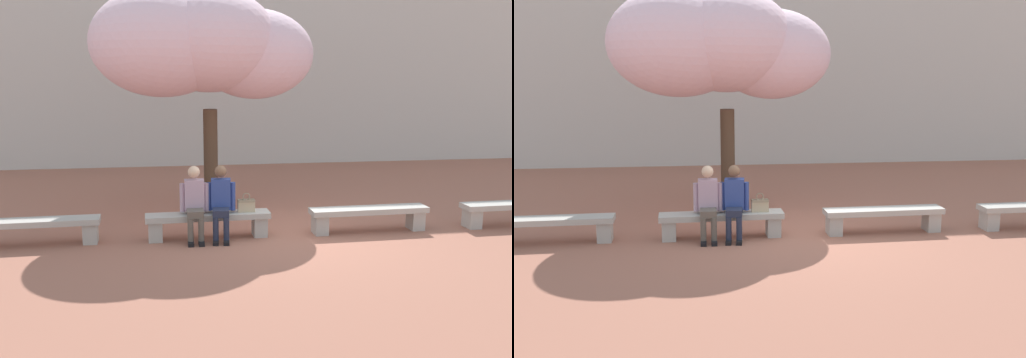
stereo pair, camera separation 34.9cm
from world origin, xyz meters
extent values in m
plane|color=#9E604C|center=(0.00, 0.00, 0.00)|extent=(100.00, 100.00, 0.00)
cube|color=beige|center=(0.00, 10.04, 4.55)|extent=(28.00, 4.00, 9.11)
cube|color=#ADA89E|center=(-4.41, 0.00, 0.40)|extent=(2.19, 0.48, 0.10)
cube|color=#ADA89E|center=(-3.49, 0.03, 0.17)|extent=(0.25, 0.35, 0.35)
cube|color=#ADA89E|center=(-1.47, 0.00, 0.40)|extent=(2.19, 0.48, 0.10)
cube|color=#ADA89E|center=(-2.39, -0.03, 0.17)|extent=(0.25, 0.35, 0.35)
cube|color=#ADA89E|center=(-0.55, 0.03, 0.17)|extent=(0.25, 0.35, 0.35)
cube|color=#ADA89E|center=(1.47, 0.00, 0.40)|extent=(2.19, 0.48, 0.10)
cube|color=#ADA89E|center=(0.55, -0.03, 0.17)|extent=(0.25, 0.35, 0.35)
cube|color=#ADA89E|center=(2.39, 0.03, 0.17)|extent=(0.25, 0.35, 0.35)
cube|color=#ADA89E|center=(3.49, -0.03, 0.17)|extent=(0.25, 0.35, 0.35)
cube|color=black|center=(-1.80, -0.42, 0.03)|extent=(0.10, 0.22, 0.06)
cylinder|color=brown|center=(-1.79, -0.36, 0.24)|extent=(0.10, 0.10, 0.42)
cube|color=black|center=(-1.62, -0.42, 0.03)|extent=(0.10, 0.22, 0.06)
cylinder|color=brown|center=(-1.61, -0.36, 0.24)|extent=(0.10, 0.10, 0.42)
cube|color=brown|center=(-1.70, -0.18, 0.51)|extent=(0.28, 0.40, 0.12)
cube|color=#B293A8|center=(-1.70, 0.04, 0.78)|extent=(0.34, 0.22, 0.54)
sphere|color=beige|center=(-1.70, 0.04, 1.19)|extent=(0.21, 0.21, 0.21)
cylinder|color=#B293A8|center=(-1.91, 0.02, 0.74)|extent=(0.09, 0.09, 0.50)
cylinder|color=#B293A8|center=(-1.49, 0.02, 0.74)|extent=(0.09, 0.09, 0.50)
cube|color=black|center=(-1.37, -0.41, 0.03)|extent=(0.12, 0.23, 0.06)
cylinder|color=#23283D|center=(-1.37, -0.35, 0.24)|extent=(0.10, 0.10, 0.42)
cube|color=black|center=(-1.19, -0.43, 0.03)|extent=(0.12, 0.23, 0.06)
cylinder|color=#23283D|center=(-1.19, -0.37, 0.24)|extent=(0.10, 0.10, 0.42)
cube|color=#23283D|center=(-1.26, -0.18, 0.51)|extent=(0.32, 0.43, 0.12)
cube|color=#2D4289|center=(-1.24, 0.04, 0.78)|extent=(0.36, 0.25, 0.54)
sphere|color=brown|center=(-1.24, 0.04, 1.19)|extent=(0.21, 0.21, 0.21)
cylinder|color=#2D4289|center=(-1.45, 0.04, 0.74)|extent=(0.09, 0.09, 0.50)
cylinder|color=#2D4289|center=(-1.03, 0.00, 0.74)|extent=(0.09, 0.09, 0.50)
cube|color=tan|center=(-0.79, 0.03, 0.56)|extent=(0.30, 0.14, 0.22)
cube|color=gray|center=(-0.79, 0.02, 0.65)|extent=(0.30, 0.15, 0.04)
torus|color=#807259|center=(-0.79, 0.03, 0.72)|extent=(0.14, 0.02, 0.14)
cylinder|color=#473323|center=(-1.25, 2.16, 1.06)|extent=(0.30, 0.30, 2.12)
ellipsoid|color=#F4CCDB|center=(-1.25, 2.16, 3.51)|extent=(2.77, 2.87, 2.08)
ellipsoid|color=#F4CCDB|center=(-2.19, 2.06, 3.45)|extent=(2.86, 2.66, 2.15)
ellipsoid|color=#F4CCDB|center=(-0.31, 2.27, 3.24)|extent=(2.45, 2.13, 1.83)
camera|label=1|loc=(-2.16, -10.21, 2.96)|focal=42.00mm
camera|label=2|loc=(-1.82, -10.26, 2.96)|focal=42.00mm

